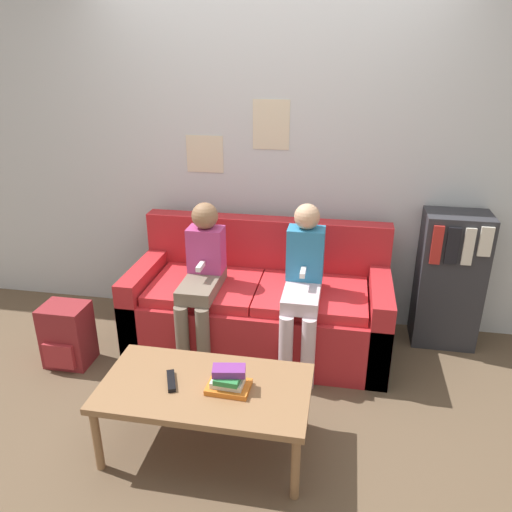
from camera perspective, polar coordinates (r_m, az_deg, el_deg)
ground_plane at (r=3.33m, az=-1.20°, el=-14.48°), size 10.00×10.00×0.00m
wall_back at (r=3.70m, az=1.78°, el=11.63°), size 8.00×0.06×2.60m
couch at (r=3.59m, az=0.40°, el=-5.84°), size 1.79×0.78×0.87m
coffee_table at (r=2.70m, az=-5.81°, el=-15.15°), size 1.09×0.58×0.40m
person_left at (r=3.35m, az=-6.21°, el=-2.09°), size 0.24×0.54×1.07m
person_right at (r=3.23m, az=5.38°, el=-2.88°), size 0.24×0.54×1.10m
tv_remote at (r=2.71m, az=-9.67°, el=-13.88°), size 0.10×0.17×0.02m
book_stack at (r=2.60m, az=-3.17°, el=-14.05°), size 0.22×0.16×0.13m
bookshelf at (r=3.79m, az=21.20°, el=-2.52°), size 0.44×0.32×0.98m
backpack at (r=3.65m, az=-20.76°, el=-8.46°), size 0.30×0.27×0.43m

